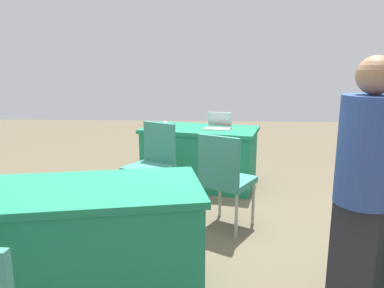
{
  "coord_description": "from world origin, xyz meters",
  "views": [
    {
      "loc": [
        -0.18,
        3.12,
        1.59
      ],
      "look_at": [
        -0.02,
        -0.03,
        0.9
      ],
      "focal_mm": 34.24,
      "sensor_mm": 36.0,
      "label": 1
    }
  ],
  "objects": [
    {
      "name": "chair_aisle",
      "position": [
        -0.32,
        -0.23,
        0.55
      ],
      "size": [
        0.6,
        0.6,
        0.96
      ],
      "rotation": [
        0.0,
        0.0,
        2.62
      ],
      "color": "#9E9993",
      "rests_on": "ground"
    },
    {
      "name": "scissors_red",
      "position": [
        -0.4,
        -1.58,
        0.78
      ],
      "size": [
        0.11,
        0.18,
        0.01
      ],
      "primitive_type": "cube",
      "rotation": [
        0.0,
        0.0,
        2.01
      ],
      "color": "red",
      "rests_on": "table_foreground"
    },
    {
      "name": "ground_plane",
      "position": [
        0.0,
        0.0,
        0.0
      ],
      "size": [
        14.4,
        14.4,
        0.0
      ],
      "primitive_type": "plane",
      "color": "brown"
    },
    {
      "name": "person_presenter",
      "position": [
        -1.08,
        1.05,
        0.91
      ],
      "size": [
        0.48,
        0.48,
        1.64
      ],
      "rotation": [
        0.0,
        0.0,
        5.49
      ],
      "color": "#26262D",
      "rests_on": "ground"
    },
    {
      "name": "laptop_silver",
      "position": [
        -0.28,
        -1.54,
        0.82
      ],
      "size": [
        0.37,
        0.35,
        0.21
      ],
      "rotation": [
        0.0,
        0.0,
        -0.2
      ],
      "color": "silver",
      "rests_on": "table_foreground"
    },
    {
      "name": "table_foreground",
      "position": [
        -0.04,
        -1.58,
        0.39
      ],
      "size": [
        1.61,
        1.1,
        0.78
      ],
      "rotation": [
        0.0,
        0.0,
        -0.24
      ],
      "color": "#1E7A56",
      "rests_on": "ground"
    },
    {
      "name": "table_mid_left",
      "position": [
        0.62,
        0.8,
        0.39
      ],
      "size": [
        1.61,
        1.08,
        0.78
      ],
      "rotation": [
        0.0,
        0.0,
        0.21
      ],
      "color": "#1E7A56",
      "rests_on": "ground"
    },
    {
      "name": "yarn_ball",
      "position": [
        0.42,
        -1.57,
        0.82
      ],
      "size": [
        0.09,
        0.09,
        0.09
      ],
      "primitive_type": "sphere",
      "color": "gray",
      "rests_on": "table_foreground"
    },
    {
      "name": "chair_tucked_left",
      "position": [
        0.46,
        -0.74,
        0.55
      ],
      "size": [
        0.6,
        0.6,
        0.96
      ],
      "rotation": [
        0.0,
        0.0,
        -0.53
      ],
      "color": "#9E9993",
      "rests_on": "ground"
    }
  ]
}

